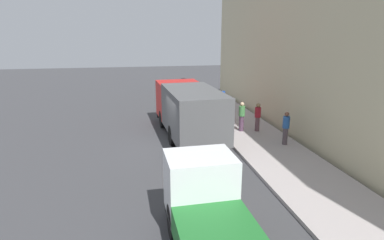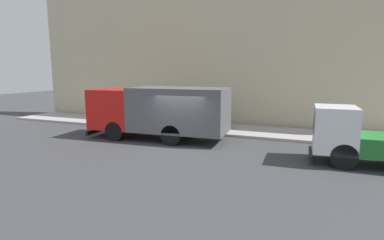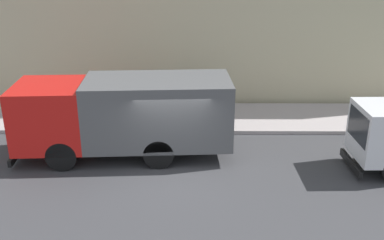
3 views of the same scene
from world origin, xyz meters
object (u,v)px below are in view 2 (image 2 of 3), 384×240
(pedestrian_third, at_px, (183,113))
(street_sign_post, at_px, (161,107))
(large_utility_truck, at_px, (159,110))
(small_flatbed_truck, at_px, (366,139))
(traffic_cone_orange, at_px, (118,119))
(pedestrian_walking, at_px, (190,112))
(pedestrian_standing, at_px, (228,112))

(pedestrian_third, relative_size, street_sign_post, 0.76)
(large_utility_truck, xyz_separation_m, small_flatbed_truck, (-1.15, -9.70, -0.53))
(large_utility_truck, xyz_separation_m, street_sign_post, (2.17, 1.00, -0.13))
(traffic_cone_orange, relative_size, street_sign_post, 0.32)
(large_utility_truck, bearing_deg, small_flatbed_truck, -100.10)
(pedestrian_walking, bearing_deg, street_sign_post, 68.21)
(pedestrian_walking, distance_m, pedestrian_third, 0.91)
(large_utility_truck, xyz_separation_m, pedestrian_third, (3.09, -0.06, -0.57))
(large_utility_truck, distance_m, small_flatbed_truck, 9.78)
(large_utility_truck, relative_size, pedestrian_third, 4.56)
(small_flatbed_truck, height_order, pedestrian_standing, small_flatbed_truck)
(small_flatbed_truck, bearing_deg, pedestrian_standing, 50.02)
(large_utility_truck, distance_m, pedestrian_walking, 4.03)
(large_utility_truck, distance_m, pedestrian_third, 3.14)
(large_utility_truck, relative_size, pedestrian_walking, 4.73)
(pedestrian_third, bearing_deg, pedestrian_standing, -154.84)
(large_utility_truck, relative_size, small_flatbed_truck, 1.53)
(pedestrian_walking, relative_size, street_sign_post, 0.73)
(pedestrian_standing, distance_m, traffic_cone_orange, 7.29)
(pedestrian_standing, xyz_separation_m, pedestrian_third, (-1.40, 2.59, -0.00))
(pedestrian_walking, xyz_separation_m, pedestrian_third, (-0.89, 0.17, 0.03))
(large_utility_truck, distance_m, street_sign_post, 2.40)
(small_flatbed_truck, height_order, street_sign_post, street_sign_post)
(pedestrian_walking, bearing_deg, traffic_cone_orange, 33.77)
(traffic_cone_orange, bearing_deg, pedestrian_walking, -68.99)
(small_flatbed_truck, relative_size, pedestrian_third, 2.99)
(small_flatbed_truck, relative_size, traffic_cone_orange, 7.18)
(traffic_cone_orange, bearing_deg, pedestrian_standing, -72.07)
(large_utility_truck, height_order, pedestrian_walking, large_utility_truck)
(pedestrian_standing, bearing_deg, large_utility_truck, 167.30)
(pedestrian_walking, bearing_deg, small_flatbed_truck, 164.30)
(large_utility_truck, height_order, street_sign_post, large_utility_truck)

